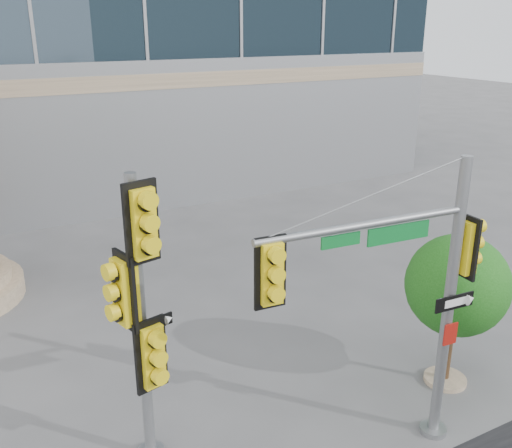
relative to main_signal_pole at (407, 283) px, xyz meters
name	(u,v)px	position (x,y,z in m)	size (l,w,h in m)	color
ground	(296,421)	(-1.16, 1.44, -3.31)	(120.00, 120.00, 0.00)	#545456
main_signal_pole	(407,283)	(0.00, 0.00, 0.00)	(4.14, 0.65, 5.35)	slate
secondary_signal_pole	(140,306)	(-3.98, 1.75, -0.24)	(0.97, 0.69, 5.23)	slate
street_tree	(457,289)	(2.42, 1.02, -1.11)	(2.15, 2.10, 3.35)	gray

